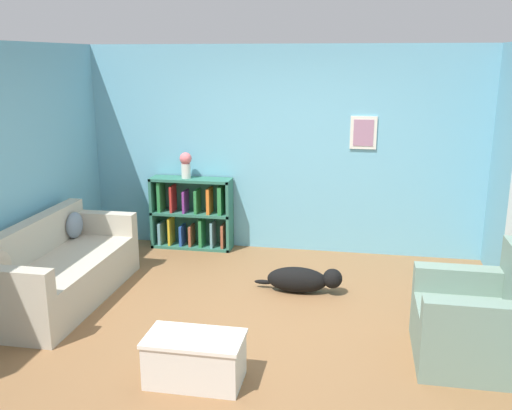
% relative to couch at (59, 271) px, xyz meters
% --- Properties ---
extents(ground_plane, '(14.00, 14.00, 0.00)m').
position_rel_couch_xyz_m(ground_plane, '(2.02, -0.16, -0.31)').
color(ground_plane, brown).
extents(wall_back, '(5.60, 0.13, 2.60)m').
position_rel_couch_xyz_m(wall_back, '(2.02, 2.09, 0.99)').
color(wall_back, '#6BADC6').
rests_on(wall_back, ground_plane).
extents(couch, '(0.83, 2.00, 0.82)m').
position_rel_couch_xyz_m(couch, '(0.00, 0.00, 0.00)').
color(couch, '#B7AD99').
rests_on(couch, ground_plane).
extents(bookshelf, '(1.06, 0.30, 0.93)m').
position_rel_couch_xyz_m(bookshelf, '(0.87, 1.89, 0.14)').
color(bookshelf, '#2D6B56').
rests_on(bookshelf, ground_plane).
extents(recliner_chair, '(0.91, 0.92, 0.96)m').
position_rel_couch_xyz_m(recliner_chair, '(4.02, -0.50, 0.04)').
color(recliner_chair, gray).
rests_on(recliner_chair, ground_plane).
extents(coffee_table, '(0.75, 0.43, 0.38)m').
position_rel_couch_xyz_m(coffee_table, '(1.82, -1.24, -0.10)').
color(coffee_table, silver).
rests_on(coffee_table, ground_plane).
extents(dog, '(0.95, 0.25, 0.29)m').
position_rel_couch_xyz_m(dog, '(2.45, 0.64, -0.16)').
color(dog, black).
rests_on(dog, ground_plane).
extents(vase, '(0.15, 0.15, 0.33)m').
position_rel_couch_xyz_m(vase, '(0.81, 1.87, 0.81)').
color(vase, silver).
rests_on(vase, bookshelf).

